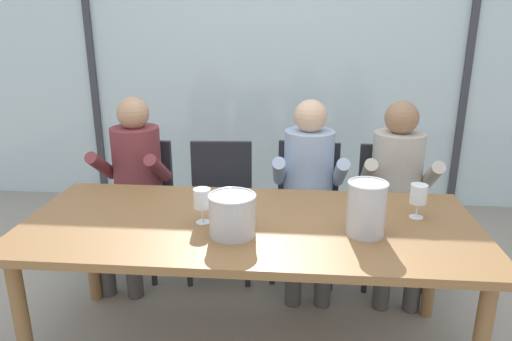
{
  "coord_description": "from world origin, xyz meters",
  "views": [
    {
      "loc": [
        0.21,
        -2.11,
        1.68
      ],
      "look_at": [
        0.0,
        0.35,
        0.88
      ],
      "focal_mm": 33.1,
      "sensor_mm": 36.0,
      "label": 1
    }
  ],
  "objects": [
    {
      "name": "ground",
      "position": [
        0.0,
        1.0,
        0.0
      ],
      "size": [
        14.0,
        14.0,
        0.0
      ],
      "primitive_type": "plane",
      "color": "#9E9384"
    },
    {
      "name": "window_glass_panel",
      "position": [
        0.0,
        2.18,
        1.3
      ],
      "size": [
        7.42,
        0.03,
        2.6
      ],
      "primitive_type": "cube",
      "color": "silver",
      "rests_on": "ground"
    },
    {
      "name": "window_mullion_left",
      "position": [
        -1.67,
        2.16,
        1.3
      ],
      "size": [
        0.06,
        0.06,
        2.6
      ],
      "primitive_type": "cube",
      "color": "#38383D",
      "rests_on": "ground"
    },
    {
      "name": "window_mullion_right",
      "position": [
        1.67,
        2.16,
        1.3
      ],
      "size": [
        0.06,
        0.06,
        2.6
      ],
      "primitive_type": "cube",
      "color": "#38383D",
      "rests_on": "ground"
    },
    {
      "name": "hillside_vineyard",
      "position": [
        0.0,
        5.96,
        0.9
      ],
      "size": [
        13.42,
        2.4,
        1.8
      ],
      "primitive_type": "cube",
      "color": "#386633",
      "rests_on": "ground"
    },
    {
      "name": "dining_table",
      "position": [
        0.0,
        0.0,
        0.66
      ],
      "size": [
        2.22,
        0.95,
        0.73
      ],
      "color": "olive",
      "rests_on": "ground"
    },
    {
      "name": "chair_near_curtain",
      "position": [
        -0.86,
        0.86,
        0.51
      ],
      "size": [
        0.47,
        0.47,
        0.88
      ],
      "rotation": [
        0.0,
        0.0,
        -0.08
      ],
      "color": "#232328",
      "rests_on": "ground"
    },
    {
      "name": "chair_left_of_center",
      "position": [
        -0.29,
        0.87,
        0.51
      ],
      "size": [
        0.47,
        0.47,
        0.88
      ],
      "rotation": [
        0.0,
        0.0,
        0.07
      ],
      "color": "#232328",
      "rests_on": "ground"
    },
    {
      "name": "chair_center",
      "position": [
        0.3,
        0.91,
        0.51
      ],
      "size": [
        0.48,
        0.48,
        0.88
      ],
      "rotation": [
        0.0,
        0.0,
        -0.1
      ],
      "color": "#232328",
      "rests_on": "ground"
    },
    {
      "name": "chair_right_of_center",
      "position": [
        0.86,
        0.88,
        0.51
      ],
      "size": [
        0.45,
        0.45,
        0.88
      ],
      "rotation": [
        0.0,
        0.0,
        0.02
      ],
      "color": "#232328",
      "rests_on": "ground"
    },
    {
      "name": "person_maroon_top",
      "position": [
        -0.84,
        0.75,
        0.69
      ],
      "size": [
        0.48,
        0.62,
        1.2
      ],
      "rotation": [
        0.0,
        0.0,
        -0.05
      ],
      "color": "brown",
      "rests_on": "ground"
    },
    {
      "name": "person_pale_blue_shirt",
      "position": [
        0.3,
        0.75,
        0.69
      ],
      "size": [
        0.47,
        0.62,
        1.2
      ],
      "rotation": [
        0.0,
        0.0,
        0.02
      ],
      "color": "#9EB2D1",
      "rests_on": "ground"
    },
    {
      "name": "person_beige_jumper",
      "position": [
        0.86,
        0.75,
        0.69
      ],
      "size": [
        0.48,
        0.62,
        1.2
      ],
      "rotation": [
        0.0,
        0.0,
        -0.05
      ],
      "color": "#B7AD9E",
      "rests_on": "ground"
    },
    {
      "name": "ice_bucket_primary",
      "position": [
        0.54,
        -0.09,
        0.86
      ],
      "size": [
        0.18,
        0.18,
        0.25
      ],
      "color": "#B7B7BC",
      "rests_on": "dining_table"
    },
    {
      "name": "ice_bucket_secondary",
      "position": [
        -0.06,
        -0.15,
        0.83
      ],
      "size": [
        0.22,
        0.22,
        0.2
      ],
      "color": "#B7B7BC",
      "rests_on": "dining_table"
    },
    {
      "name": "wine_glass_by_left_taster",
      "position": [
        -0.23,
        -0.03,
        0.85
      ],
      "size": [
        0.08,
        0.08,
        0.17
      ],
      "color": "silver",
      "rests_on": "dining_table"
    },
    {
      "name": "wine_glass_near_bucket",
      "position": [
        0.82,
        0.12,
        0.85
      ],
      "size": [
        0.08,
        0.08,
        0.17
      ],
      "color": "silver",
      "rests_on": "dining_table"
    }
  ]
}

